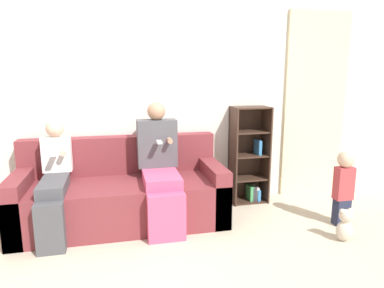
# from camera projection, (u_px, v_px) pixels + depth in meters

# --- Properties ---
(ground_plane) EXTENTS (14.00, 14.00, 0.00)m
(ground_plane) POSITION_uv_depth(u_px,v_px,m) (146.00, 242.00, 3.24)
(ground_plane) COLOR beige
(back_wall) EXTENTS (10.00, 0.06, 2.55)m
(back_wall) POSITION_uv_depth(u_px,v_px,m) (135.00, 100.00, 3.93)
(back_wall) COLOR silver
(back_wall) RESTS_ON ground_plane
(curtain_panel) EXTENTS (0.85, 0.04, 2.33)m
(curtain_panel) POSITION_uv_depth(u_px,v_px,m) (315.00, 106.00, 4.41)
(curtain_panel) COLOR beige
(curtain_panel) RESTS_ON ground_plane
(couch) EXTENTS (2.14, 0.86, 0.88)m
(couch) POSITION_uv_depth(u_px,v_px,m) (123.00, 195.00, 3.64)
(couch) COLOR maroon
(couch) RESTS_ON ground_plane
(adult_seated) EXTENTS (0.42, 0.79, 1.28)m
(adult_seated) POSITION_uv_depth(u_px,v_px,m) (160.00, 163.00, 3.55)
(adult_seated) COLOR #DB4C75
(adult_seated) RESTS_ON ground_plane
(child_seated) EXTENTS (0.29, 0.81, 1.11)m
(child_seated) POSITION_uv_depth(u_px,v_px,m) (54.00, 180.00, 3.30)
(child_seated) COLOR #47474C
(child_seated) RESTS_ON ground_plane
(toddler_standing) EXTENTS (0.19, 0.18, 0.80)m
(toddler_standing) POSITION_uv_depth(u_px,v_px,m) (344.00, 184.00, 3.55)
(toddler_standing) COLOR #232842
(toddler_standing) RESTS_ON ground_plane
(bookshelf) EXTENTS (0.44, 0.30, 1.19)m
(bookshelf) POSITION_uv_depth(u_px,v_px,m) (249.00, 162.00, 4.24)
(bookshelf) COLOR #3D281E
(bookshelf) RESTS_ON ground_plane
(teddy_bear) EXTENTS (0.16, 0.13, 0.33)m
(teddy_bear) POSITION_uv_depth(u_px,v_px,m) (345.00, 226.00, 3.25)
(teddy_bear) COLOR beige
(teddy_bear) RESTS_ON ground_plane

